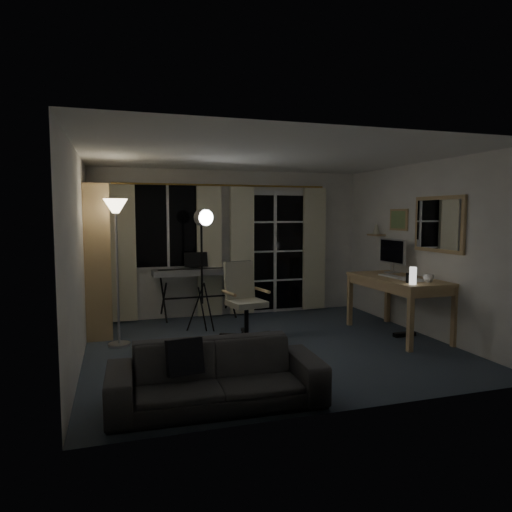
{
  "coord_description": "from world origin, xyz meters",
  "views": [
    {
      "loc": [
        -1.85,
        -5.38,
        1.68
      ],
      "look_at": [
        -0.08,
        0.35,
        1.13
      ],
      "focal_mm": 32.0,
      "sensor_mm": 36.0,
      "label": 1
    }
  ],
  "objects_px": {
    "desk": "(398,285)",
    "monitor": "(392,252)",
    "keyboard_piano": "(197,273)",
    "studio_light": "(203,232)",
    "office_chair": "(242,293)",
    "sofa": "(216,364)",
    "torchiere_lamp": "(116,228)",
    "bookshelf": "(96,264)",
    "mug": "(428,277)"
  },
  "relations": [
    {
      "from": "mug",
      "to": "desk",
      "type": "bearing_deg",
      "value": 101.31
    },
    {
      "from": "bookshelf",
      "to": "keyboard_piano",
      "type": "xyz_separation_m",
      "value": [
        1.5,
        0.35,
        -0.23
      ]
    },
    {
      "from": "studio_light",
      "to": "office_chair",
      "type": "xyz_separation_m",
      "value": [
        0.45,
        -0.42,
        -0.83
      ]
    },
    {
      "from": "office_chair",
      "to": "sofa",
      "type": "height_order",
      "value": "office_chair"
    },
    {
      "from": "keyboard_piano",
      "to": "office_chair",
      "type": "height_order",
      "value": "keyboard_piano"
    },
    {
      "from": "studio_light",
      "to": "sofa",
      "type": "height_order",
      "value": "studio_light"
    },
    {
      "from": "sofa",
      "to": "mug",
      "type": "bearing_deg",
      "value": 21.59
    },
    {
      "from": "office_chair",
      "to": "desk",
      "type": "relative_size",
      "value": 0.67
    },
    {
      "from": "keyboard_piano",
      "to": "monitor",
      "type": "distance_m",
      "value": 3.0
    },
    {
      "from": "monitor",
      "to": "sofa",
      "type": "height_order",
      "value": "monitor"
    },
    {
      "from": "studio_light",
      "to": "desk",
      "type": "bearing_deg",
      "value": -43.56
    },
    {
      "from": "office_chair",
      "to": "monitor",
      "type": "distance_m",
      "value": 2.35
    },
    {
      "from": "office_chair",
      "to": "desk",
      "type": "xyz_separation_m",
      "value": [
        2.09,
        -0.54,
        0.1
      ]
    },
    {
      "from": "bookshelf",
      "to": "studio_light",
      "type": "relative_size",
      "value": 1.16
    },
    {
      "from": "mug",
      "to": "bookshelf",
      "type": "bearing_deg",
      "value": 155.92
    },
    {
      "from": "bookshelf",
      "to": "desk",
      "type": "bearing_deg",
      "value": -19.5
    },
    {
      "from": "studio_light",
      "to": "monitor",
      "type": "distance_m",
      "value": 2.81
    },
    {
      "from": "torchiere_lamp",
      "to": "bookshelf",
      "type": "bearing_deg",
      "value": 111.61
    },
    {
      "from": "torchiere_lamp",
      "to": "keyboard_piano",
      "type": "xyz_separation_m",
      "value": [
        1.21,
        1.08,
        -0.74
      ]
    },
    {
      "from": "keyboard_piano",
      "to": "monitor",
      "type": "relative_size",
      "value": 2.39
    },
    {
      "from": "studio_light",
      "to": "mug",
      "type": "xyz_separation_m",
      "value": [
        2.64,
        -1.46,
        -0.56
      ]
    },
    {
      "from": "studio_light",
      "to": "sofa",
      "type": "distance_m",
      "value": 2.76
    },
    {
      "from": "bookshelf",
      "to": "monitor",
      "type": "height_order",
      "value": "bookshelf"
    },
    {
      "from": "bookshelf",
      "to": "torchiere_lamp",
      "type": "bearing_deg",
      "value": -69.46
    },
    {
      "from": "bookshelf",
      "to": "mug",
      "type": "height_order",
      "value": "bookshelf"
    },
    {
      "from": "mug",
      "to": "sofa",
      "type": "height_order",
      "value": "mug"
    },
    {
      "from": "mug",
      "to": "monitor",
      "type": "bearing_deg",
      "value": 84.22
    },
    {
      "from": "studio_light",
      "to": "office_chair",
      "type": "bearing_deg",
      "value": -65.76
    },
    {
      "from": "bookshelf",
      "to": "office_chair",
      "type": "bearing_deg",
      "value": -23.57
    },
    {
      "from": "office_chair",
      "to": "sofa",
      "type": "distance_m",
      "value": 2.27
    },
    {
      "from": "torchiere_lamp",
      "to": "sofa",
      "type": "relative_size",
      "value": 0.99
    },
    {
      "from": "bookshelf",
      "to": "studio_light",
      "type": "distance_m",
      "value": 1.57
    },
    {
      "from": "keyboard_piano",
      "to": "bookshelf",
      "type": "bearing_deg",
      "value": -168.63
    },
    {
      "from": "keyboard_piano",
      "to": "studio_light",
      "type": "height_order",
      "value": "studio_light"
    },
    {
      "from": "studio_light",
      "to": "keyboard_piano",
      "type": "bearing_deg",
      "value": 64.52
    },
    {
      "from": "bookshelf",
      "to": "studio_light",
      "type": "xyz_separation_m",
      "value": [
        1.46,
        -0.37,
        0.45
      ]
    },
    {
      "from": "studio_light",
      "to": "monitor",
      "type": "bearing_deg",
      "value": -33.43
    },
    {
      "from": "keyboard_piano",
      "to": "torchiere_lamp",
      "type": "bearing_deg",
      "value": -140.05
    },
    {
      "from": "bookshelf",
      "to": "sofa",
      "type": "height_order",
      "value": "bookshelf"
    },
    {
      "from": "monitor",
      "to": "mug",
      "type": "xyz_separation_m",
      "value": [
        -0.1,
        -0.95,
        -0.24
      ]
    },
    {
      "from": "bookshelf",
      "to": "torchiere_lamp",
      "type": "relative_size",
      "value": 1.11
    },
    {
      "from": "mug",
      "to": "torchiere_lamp",
      "type": "bearing_deg",
      "value": 163.83
    },
    {
      "from": "torchiere_lamp",
      "to": "office_chair",
      "type": "distance_m",
      "value": 1.86
    },
    {
      "from": "studio_light",
      "to": "mug",
      "type": "distance_m",
      "value": 3.07
    },
    {
      "from": "keyboard_piano",
      "to": "desk",
      "type": "height_order",
      "value": "keyboard_piano"
    },
    {
      "from": "sofa",
      "to": "keyboard_piano",
      "type": "bearing_deg",
      "value": 85.15
    },
    {
      "from": "desk",
      "to": "mug",
      "type": "bearing_deg",
      "value": -80.43
    },
    {
      "from": "bookshelf",
      "to": "sofa",
      "type": "relative_size",
      "value": 1.1
    },
    {
      "from": "desk",
      "to": "monitor",
      "type": "xyz_separation_m",
      "value": [
        0.2,
        0.45,
        0.41
      ]
    },
    {
      "from": "studio_light",
      "to": "desk",
      "type": "distance_m",
      "value": 2.81
    }
  ]
}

